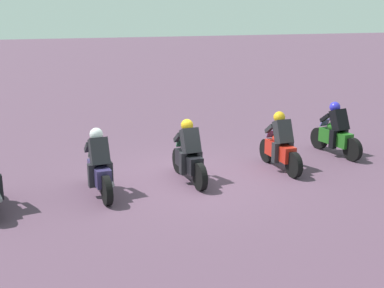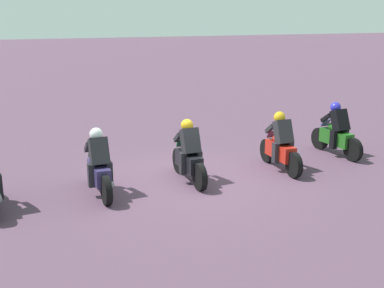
% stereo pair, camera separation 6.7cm
% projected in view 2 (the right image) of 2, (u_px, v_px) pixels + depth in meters
% --- Properties ---
extents(ground_plane, '(120.00, 120.00, 0.00)m').
position_uv_depth(ground_plane, '(191.00, 179.00, 12.61)').
color(ground_plane, '#53384D').
extents(rider_lane_a, '(2.04, 0.58, 1.51)m').
position_uv_depth(rider_lane_a, '(337.00, 134.00, 14.53)').
color(rider_lane_a, black).
rests_on(rider_lane_a, ground_plane).
extents(rider_lane_b, '(2.04, 0.54, 1.51)m').
position_uv_depth(rider_lane_b, '(281.00, 146.00, 13.21)').
color(rider_lane_b, black).
rests_on(rider_lane_b, ground_plane).
extents(rider_lane_c, '(2.04, 0.55, 1.51)m').
position_uv_depth(rider_lane_c, '(189.00, 156.00, 12.33)').
color(rider_lane_c, black).
rests_on(rider_lane_c, ground_plane).
extents(rider_lane_d, '(2.04, 0.55, 1.51)m').
position_uv_depth(rider_lane_d, '(99.00, 168.00, 11.46)').
color(rider_lane_d, black).
rests_on(rider_lane_d, ground_plane).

